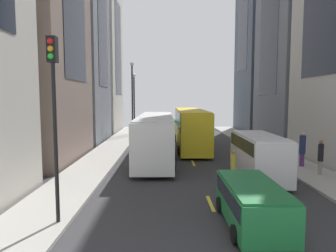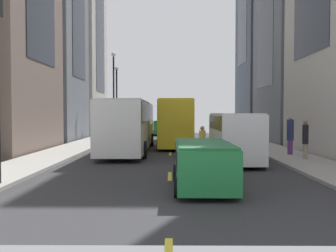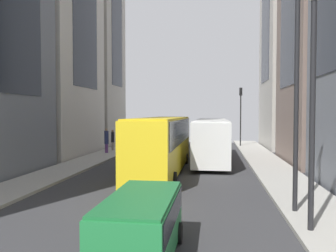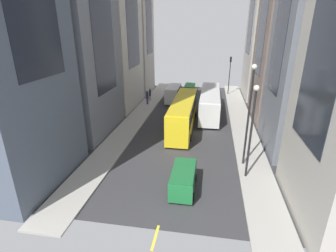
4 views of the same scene
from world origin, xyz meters
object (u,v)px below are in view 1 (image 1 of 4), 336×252
(streetcar_yellow, at_px, (190,125))
(pedestrian_crossing_near, at_px, (233,168))
(pedestrian_crossing_mid, at_px, (302,148))
(pedestrian_waiting_curb, at_px, (321,156))
(car_green_1, at_px, (172,125))
(traffic_light_near_corner, at_px, (54,97))
(city_bus_white, at_px, (156,133))
(delivery_van_white, at_px, (259,153))
(car_green_0, at_px, (252,201))

(streetcar_yellow, height_order, pedestrian_crossing_near, streetcar_yellow)
(pedestrian_crossing_mid, bearing_deg, pedestrian_crossing_near, 68.48)
(pedestrian_waiting_curb, relative_size, pedestrian_crossing_mid, 0.89)
(car_green_1, bearing_deg, traffic_light_near_corner, -98.95)
(city_bus_white, relative_size, pedestrian_waiting_curb, 6.07)
(streetcar_yellow, relative_size, pedestrian_waiting_curb, 6.27)
(streetcar_yellow, height_order, car_green_1, streetcar_yellow)
(pedestrian_crossing_mid, bearing_deg, car_green_1, -38.75)
(city_bus_white, xyz_separation_m, car_green_1, (1.66, 18.74, -1.00))
(pedestrian_crossing_near, relative_size, traffic_light_near_corner, 0.30)
(delivery_van_white, bearing_deg, city_bus_white, 136.43)
(delivery_van_white, relative_size, traffic_light_near_corner, 0.83)
(city_bus_white, relative_size, car_green_1, 3.10)
(city_bus_white, distance_m, pedestrian_crossing_mid, 10.31)
(car_green_0, distance_m, pedestrian_crossing_mid, 10.79)
(city_bus_white, xyz_separation_m, pedestrian_waiting_curb, (9.91, -5.26, -0.75))
(delivery_van_white, xyz_separation_m, pedestrian_crossing_near, (-1.80, -1.58, -0.46))
(delivery_van_white, distance_m, pedestrian_crossing_mid, 4.63)
(pedestrian_crossing_near, height_order, traffic_light_near_corner, traffic_light_near_corner)
(pedestrian_crossing_near, bearing_deg, city_bus_white, 143.37)
(delivery_van_white, distance_m, pedestrian_waiting_curb, 3.88)
(car_green_0, height_order, pedestrian_waiting_curb, pedestrian_waiting_curb)
(city_bus_white, height_order, delivery_van_white, city_bus_white)
(car_green_1, height_order, traffic_light_near_corner, traffic_light_near_corner)
(pedestrian_crossing_mid, distance_m, traffic_light_near_corner, 16.15)
(city_bus_white, xyz_separation_m, pedestrian_crossing_near, (4.28, -7.37, -0.95))
(delivery_van_white, relative_size, car_green_1, 1.36)
(city_bus_white, distance_m, delivery_van_white, 8.40)
(streetcar_yellow, bearing_deg, city_bus_white, -118.59)
(car_green_1, bearing_deg, city_bus_white, -95.06)
(city_bus_white, xyz_separation_m, pedestrian_crossing_mid, (9.82, -3.07, -0.64))
(streetcar_yellow, height_order, pedestrian_crossing_mid, streetcar_yellow)
(car_green_1, bearing_deg, car_green_0, -85.84)
(streetcar_yellow, height_order, car_green_0, streetcar_yellow)
(pedestrian_crossing_mid, bearing_deg, streetcar_yellow, -21.87)
(car_green_1, relative_size, traffic_light_near_corner, 0.61)
(car_green_1, bearing_deg, delivery_van_white, -79.79)
(car_green_0, relative_size, pedestrian_waiting_curb, 2.14)
(streetcar_yellow, xyz_separation_m, car_green_0, (0.79, -17.79, -1.19))
(streetcar_yellow, xyz_separation_m, traffic_light_near_corner, (-6.30, -17.74, 2.59))
(car_green_1, height_order, pedestrian_crossing_near, pedestrian_crossing_near)
(car_green_0, xyz_separation_m, pedestrian_waiting_curb, (6.01, 6.82, 0.32))
(pedestrian_crossing_near, distance_m, traffic_light_near_corner, 9.53)
(car_green_0, height_order, traffic_light_near_corner, traffic_light_near_corner)
(city_bus_white, height_order, pedestrian_crossing_mid, city_bus_white)
(streetcar_yellow, height_order, delivery_van_white, streetcar_yellow)
(streetcar_yellow, distance_m, car_green_0, 17.85)
(car_green_1, distance_m, pedestrian_waiting_curb, 25.38)
(car_green_1, xyz_separation_m, traffic_light_near_corner, (-4.84, -30.77, 3.71))
(car_green_1, bearing_deg, pedestrian_crossing_mid, -69.48)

